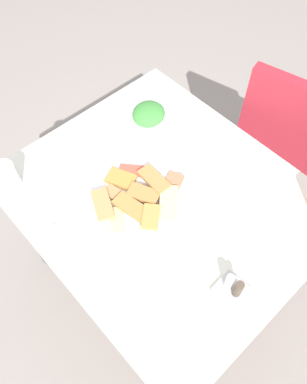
{
  "coord_description": "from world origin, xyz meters",
  "views": [
    {
      "loc": [
        0.51,
        -0.51,
        1.87
      ],
      "look_at": [
        -0.02,
        -0.03,
        0.77
      ],
      "focal_mm": 35.62,
      "sensor_mm": 36.0,
      "label": 1
    }
  ],
  "objects_px": {
    "condiment_caddy": "(233,288)",
    "salad_plate_greens": "(149,115)",
    "paper_napkin": "(69,242)",
    "fork": "(64,245)",
    "spoon": "(73,238)",
    "dining_chair": "(286,139)",
    "pide_platter": "(138,196)",
    "drinking_glass": "(7,177)",
    "dining_table": "(163,208)"
  },
  "relations": [
    {
      "from": "salad_plate_greens",
      "to": "spoon",
      "type": "xyz_separation_m",
      "value": [
        0.23,
        -0.54,
        -0.01
      ]
    },
    {
      "from": "fork",
      "to": "condiment_caddy",
      "type": "distance_m",
      "value": 0.54
    },
    {
      "from": "spoon",
      "to": "drinking_glass",
      "type": "bearing_deg",
      "value": -163.41
    },
    {
      "from": "dining_table",
      "to": "salad_plate_greens",
      "type": "distance_m",
      "value": 0.39
    },
    {
      "from": "pide_platter",
      "to": "spoon",
      "type": "bearing_deg",
      "value": -95.8
    },
    {
      "from": "drinking_glass",
      "to": "condiment_caddy",
      "type": "distance_m",
      "value": 0.83
    },
    {
      "from": "dining_table",
      "to": "drinking_glass",
      "type": "xyz_separation_m",
      "value": [
        -0.4,
        -0.37,
        0.14
      ]
    },
    {
      "from": "dining_chair",
      "to": "condiment_caddy",
      "type": "distance_m",
      "value": 0.89
    },
    {
      "from": "dining_table",
      "to": "paper_napkin",
      "type": "distance_m",
      "value": 0.37
    },
    {
      "from": "fork",
      "to": "dining_table",
      "type": "bearing_deg",
      "value": 87.27
    },
    {
      "from": "salad_plate_greens",
      "to": "condiment_caddy",
      "type": "relative_size",
      "value": 2.03
    },
    {
      "from": "dining_table",
      "to": "condiment_caddy",
      "type": "distance_m",
      "value": 0.41
    },
    {
      "from": "pide_platter",
      "to": "salad_plate_greens",
      "type": "bearing_deg",
      "value": 132.44
    },
    {
      "from": "dining_chair",
      "to": "salad_plate_greens",
      "type": "height_order",
      "value": "dining_chair"
    },
    {
      "from": "salad_plate_greens",
      "to": "paper_napkin",
      "type": "relative_size",
      "value": 1.27
    },
    {
      "from": "spoon",
      "to": "condiment_caddy",
      "type": "bearing_deg",
      "value": 37.97
    },
    {
      "from": "spoon",
      "to": "condiment_caddy",
      "type": "relative_size",
      "value": 1.71
    },
    {
      "from": "paper_napkin",
      "to": "condiment_caddy",
      "type": "distance_m",
      "value": 0.54
    },
    {
      "from": "pide_platter",
      "to": "condiment_caddy",
      "type": "relative_size",
      "value": 3.69
    },
    {
      "from": "fork",
      "to": "spoon",
      "type": "xyz_separation_m",
      "value": [
        0.0,
        0.04,
        0.0
      ]
    },
    {
      "from": "dining_table",
      "to": "drinking_glass",
      "type": "relative_size",
      "value": 9.47
    },
    {
      "from": "pide_platter",
      "to": "spoon",
      "type": "distance_m",
      "value": 0.26
    },
    {
      "from": "paper_napkin",
      "to": "condiment_caddy",
      "type": "height_order",
      "value": "condiment_caddy"
    },
    {
      "from": "paper_napkin",
      "to": "dining_table",
      "type": "bearing_deg",
      "value": 77.12
    },
    {
      "from": "dining_chair",
      "to": "salad_plate_greens",
      "type": "relative_size",
      "value": 4.91
    },
    {
      "from": "drinking_glass",
      "to": "fork",
      "type": "distance_m",
      "value": 0.32
    },
    {
      "from": "paper_napkin",
      "to": "condiment_caddy",
      "type": "xyz_separation_m",
      "value": [
        0.46,
        0.27,
        0.02
      ]
    },
    {
      "from": "dining_chair",
      "to": "pide_platter",
      "type": "distance_m",
      "value": 0.83
    },
    {
      "from": "salad_plate_greens",
      "to": "paper_napkin",
      "type": "bearing_deg",
      "value": -67.57
    },
    {
      "from": "paper_napkin",
      "to": "spoon",
      "type": "relative_size",
      "value": 0.94
    },
    {
      "from": "pide_platter",
      "to": "fork",
      "type": "distance_m",
      "value": 0.3
    },
    {
      "from": "fork",
      "to": "spoon",
      "type": "relative_size",
      "value": 1.19
    },
    {
      "from": "paper_napkin",
      "to": "condiment_caddy",
      "type": "relative_size",
      "value": 1.6
    },
    {
      "from": "paper_napkin",
      "to": "spoon",
      "type": "height_order",
      "value": "spoon"
    },
    {
      "from": "drinking_glass",
      "to": "spoon",
      "type": "distance_m",
      "value": 0.32
    },
    {
      "from": "dining_chair",
      "to": "pide_platter",
      "type": "height_order",
      "value": "dining_chair"
    },
    {
      "from": "drinking_glass",
      "to": "paper_napkin",
      "type": "distance_m",
      "value": 0.32
    },
    {
      "from": "drinking_glass",
      "to": "fork",
      "type": "bearing_deg",
      "value": 0.32
    },
    {
      "from": "dining_chair",
      "to": "spoon",
      "type": "bearing_deg",
      "value": -97.88
    },
    {
      "from": "dining_table",
      "to": "pide_platter",
      "type": "xyz_separation_m",
      "value": [
        -0.05,
        -0.07,
        0.1
      ]
    },
    {
      "from": "spoon",
      "to": "condiment_caddy",
      "type": "height_order",
      "value": "condiment_caddy"
    },
    {
      "from": "paper_napkin",
      "to": "fork",
      "type": "xyz_separation_m",
      "value": [
        0.0,
        -0.02,
        0.0
      ]
    },
    {
      "from": "pide_platter",
      "to": "condiment_caddy",
      "type": "bearing_deg",
      "value": -1.68
    },
    {
      "from": "dining_chair",
      "to": "drinking_glass",
      "type": "distance_m",
      "value": 1.21
    },
    {
      "from": "pide_platter",
      "to": "condiment_caddy",
      "type": "height_order",
      "value": "condiment_caddy"
    },
    {
      "from": "dining_table",
      "to": "condiment_caddy",
      "type": "bearing_deg",
      "value": -12.31
    },
    {
      "from": "condiment_caddy",
      "to": "salad_plate_greens",
      "type": "bearing_deg",
      "value": 157.0
    },
    {
      "from": "dining_table",
      "to": "spoon",
      "type": "relative_size",
      "value": 6.45
    },
    {
      "from": "salad_plate_greens",
      "to": "fork",
      "type": "xyz_separation_m",
      "value": [
        0.23,
        -0.58,
        -0.01
      ]
    },
    {
      "from": "condiment_caddy",
      "to": "paper_napkin",
      "type": "bearing_deg",
      "value": -150.15
    }
  ]
}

